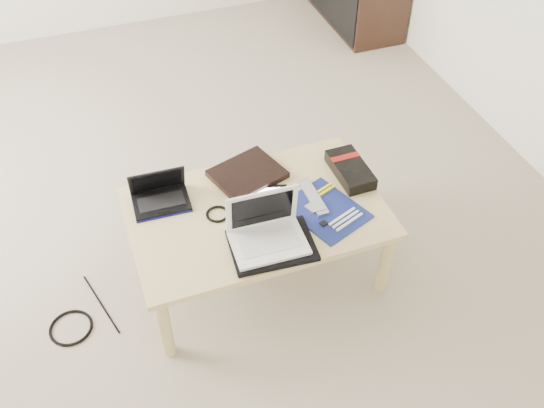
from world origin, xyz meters
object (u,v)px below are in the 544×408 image
object	(u,v)px
gpu_box	(350,170)
coffee_table	(257,218)
white_laptop	(267,232)
netbook	(160,195)

from	to	relation	value
gpu_box	coffee_table	bearing A→B (deg)	-170.92
white_laptop	gpu_box	distance (m)	0.57
coffee_table	gpu_box	size ratio (longest dim) A/B	4.00
coffee_table	netbook	xyz separation A→B (m)	(-0.38, 0.20, 0.08)
coffee_table	netbook	bearing A→B (deg)	152.49
netbook	gpu_box	bearing A→B (deg)	-7.98
coffee_table	white_laptop	size ratio (longest dim) A/B	3.58
white_laptop	netbook	bearing A→B (deg)	132.70
netbook	white_laptop	distance (m)	0.53
white_laptop	gpu_box	size ratio (longest dim) A/B	1.12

